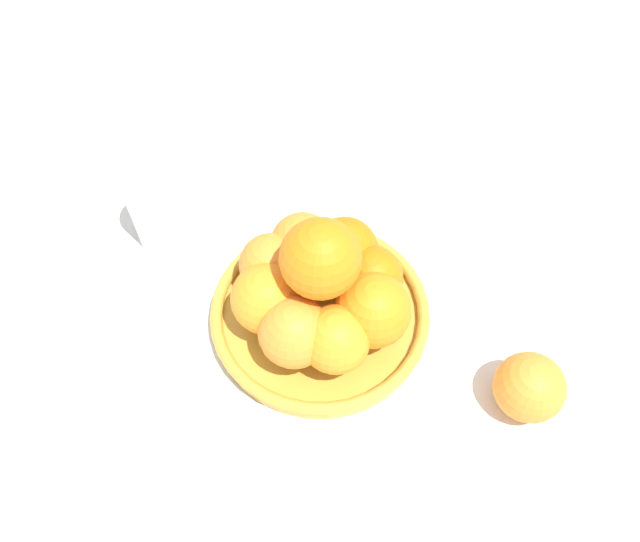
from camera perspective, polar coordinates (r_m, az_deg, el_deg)
name	(u,v)px	position (r m, az deg, el deg)	size (l,w,h in m)	color
ground_plane	(320,320)	(0.68, 0.00, -4.46)	(4.00, 4.00, 0.00)	silver
fruit_bowl	(320,313)	(0.67, 0.00, -3.89)	(0.23, 0.23, 0.03)	gold
orange_pile	(320,285)	(0.62, 0.02, -1.32)	(0.18, 0.18, 0.14)	orange
stray_orange	(529,387)	(0.64, 18.59, -10.04)	(0.07, 0.07, 0.07)	orange
drinking_glass	(158,207)	(0.73, -14.60, 5.71)	(0.06, 0.06, 0.10)	white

